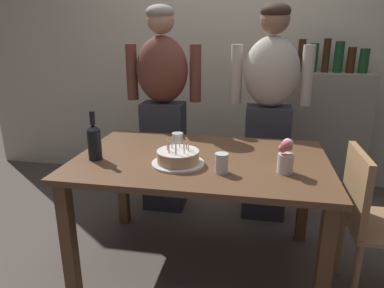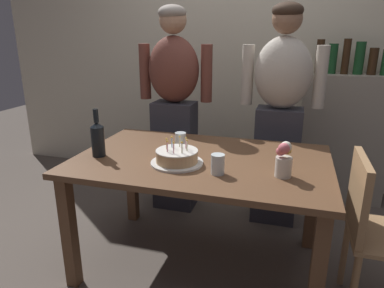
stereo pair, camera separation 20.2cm
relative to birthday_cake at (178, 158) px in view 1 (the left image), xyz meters
name	(u,v)px [view 1 (the left image)]	position (x,y,z in m)	size (l,w,h in m)	color
ground_plane	(200,262)	(0.11, 0.13, -0.78)	(10.00, 10.00, 0.00)	#564C44
back_wall	(227,50)	(0.11, 1.68, 0.52)	(5.20, 0.10, 2.60)	beige
dining_table	(201,173)	(0.11, 0.13, -0.14)	(1.50, 0.96, 0.74)	brown
birthday_cake	(178,158)	(0.00, 0.00, 0.00)	(0.30, 0.30, 0.15)	white
water_glass_near	(222,163)	(0.26, -0.08, 0.02)	(0.07, 0.07, 0.11)	silver
water_glass_far	(178,142)	(-0.05, 0.23, 0.02)	(0.07, 0.07, 0.12)	silver
wine_bottle	(94,141)	(-0.50, -0.01, 0.07)	(0.08, 0.08, 0.29)	black
flower_vase	(286,156)	(0.59, -0.02, 0.06)	(0.09, 0.10, 0.19)	silver
person_man_bearded	(163,108)	(-0.32, 0.87, 0.09)	(0.61, 0.27, 1.66)	#33333D
person_woman_cardigan	(269,112)	(0.52, 0.87, 0.09)	(0.61, 0.27, 1.66)	#33333D
dining_chair	(372,216)	(1.06, 0.00, -0.26)	(0.42, 0.42, 0.87)	#A37A51
shelf_cabinet	(323,132)	(1.05, 1.46, -0.20)	(0.74, 0.30, 1.41)	#9E9384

